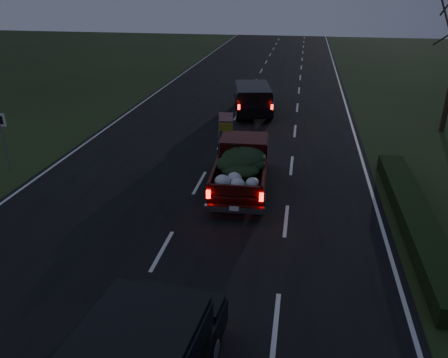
% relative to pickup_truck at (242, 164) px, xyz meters
% --- Properties ---
extents(ground, '(120.00, 120.00, 0.00)m').
position_rel_pickup_truck_xyz_m(ground, '(-1.72, -4.92, -1.01)').
color(ground, black).
rests_on(ground, ground).
extents(road_asphalt, '(14.00, 120.00, 0.02)m').
position_rel_pickup_truck_xyz_m(road_asphalt, '(-1.72, -4.92, -1.00)').
color(road_asphalt, black).
rests_on(road_asphalt, ground).
extents(hedge_row, '(1.00, 10.00, 0.60)m').
position_rel_pickup_truck_xyz_m(hedge_row, '(6.08, -1.92, -0.71)').
color(hedge_row, black).
rests_on(hedge_row, ground).
extents(route_sign, '(0.55, 0.08, 2.50)m').
position_rel_pickup_truck_xyz_m(route_sign, '(-10.22, 0.08, 0.65)').
color(route_sign, gray).
rests_on(route_sign, ground).
extents(pickup_truck, '(2.23, 5.22, 2.69)m').
position_rel_pickup_truck_xyz_m(pickup_truck, '(0.00, 0.00, 0.00)').
color(pickup_truck, '#3B0A08').
rests_on(pickup_truck, ground).
extents(lead_suv, '(2.96, 5.26, 1.43)m').
position_rel_pickup_truck_xyz_m(lead_suv, '(-0.85, 10.67, 0.07)').
color(lead_suv, black).
rests_on(lead_suv, ground).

